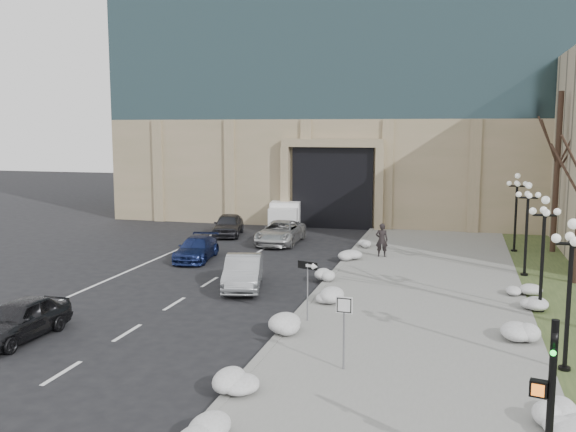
% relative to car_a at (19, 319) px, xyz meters
% --- Properties ---
extents(ground, '(160.00, 160.00, 0.00)m').
position_rel_car_a_xyz_m(ground, '(9.81, -4.41, -0.72)').
color(ground, black).
rests_on(ground, ground).
extents(sidewalk, '(9.00, 40.00, 0.12)m').
position_rel_car_a_xyz_m(sidewalk, '(13.31, 9.59, -0.66)').
color(sidewalk, gray).
rests_on(sidewalk, ground).
extents(curb, '(0.30, 40.00, 0.14)m').
position_rel_car_a_xyz_m(curb, '(8.81, 9.59, -0.65)').
color(curb, gray).
rests_on(curb, ground).
extents(car_a, '(1.89, 4.31, 1.45)m').
position_rel_car_a_xyz_m(car_a, '(0.00, 0.00, 0.00)').
color(car_a, black).
rests_on(car_a, ground).
extents(car_b, '(2.73, 4.90, 1.53)m').
position_rel_car_a_xyz_m(car_b, '(5.26, 8.90, 0.04)').
color(car_b, '#9B9FA2').
rests_on(car_b, ground).
extents(car_c, '(2.35, 4.64, 1.29)m').
position_rel_car_a_xyz_m(car_c, '(0.63, 14.29, -0.08)').
color(car_c, navy).
rests_on(car_c, ground).
extents(car_d, '(2.48, 5.27, 1.46)m').
position_rel_car_a_xyz_m(car_d, '(3.83, 20.39, 0.01)').
color(car_d, '#BBBBBB').
rests_on(car_d, ground).
extents(car_e, '(2.68, 4.73, 1.52)m').
position_rel_car_a_xyz_m(car_e, '(-0.48, 22.46, 0.04)').
color(car_e, '#313136').
rests_on(car_e, ground).
extents(pedestrian, '(0.75, 0.54, 1.91)m').
position_rel_car_a_xyz_m(pedestrian, '(10.67, 17.36, 0.35)').
color(pedestrian, black).
rests_on(pedestrian, sidewalk).
extents(box_truck, '(3.06, 6.41, 1.95)m').
position_rel_car_a_xyz_m(box_truck, '(2.28, 27.69, 0.22)').
color(box_truck, silver).
rests_on(box_truck, ground).
extents(one_way_sign, '(0.88, 0.46, 2.41)m').
position_rel_car_a_xyz_m(one_way_sign, '(9.53, 4.32, 1.27)').
color(one_way_sign, slate).
rests_on(one_way_sign, ground).
extents(keep_sign, '(0.51, 0.10, 2.38)m').
position_rel_car_a_xyz_m(keep_sign, '(11.60, -0.15, 1.03)').
color(keep_sign, slate).
rests_on(keep_sign, ground).
extents(traffic_signal, '(0.65, 0.86, 3.79)m').
position_rel_car_a_xyz_m(traffic_signal, '(16.65, -5.91, 1.16)').
color(traffic_signal, black).
rests_on(traffic_signal, ground).
extents(snow_clump_b, '(1.10, 1.60, 0.36)m').
position_rel_car_a_xyz_m(snow_clump_b, '(9.01, -2.51, -0.42)').
color(snow_clump_b, silver).
rests_on(snow_clump_b, sidewalk).
extents(snow_clump_c, '(1.10, 1.60, 0.36)m').
position_rel_car_a_xyz_m(snow_clump_c, '(8.92, 2.67, -0.42)').
color(snow_clump_c, silver).
rests_on(snow_clump_c, sidewalk).
extents(snow_clump_d, '(1.10, 1.60, 0.36)m').
position_rel_car_a_xyz_m(snow_clump_d, '(9.43, 7.16, -0.42)').
color(snow_clump_d, silver).
rests_on(snow_clump_d, sidewalk).
extents(snow_clump_e, '(1.10, 1.60, 0.36)m').
position_rel_car_a_xyz_m(snow_clump_e, '(8.94, 11.30, -0.42)').
color(snow_clump_e, silver).
rests_on(snow_clump_e, sidewalk).
extents(snow_clump_f, '(1.10, 1.60, 0.36)m').
position_rel_car_a_xyz_m(snow_clump_f, '(8.95, 16.15, -0.42)').
color(snow_clump_f, silver).
rests_on(snow_clump_f, sidewalk).
extents(snow_clump_g, '(1.10, 1.60, 0.36)m').
position_rel_car_a_xyz_m(snow_clump_g, '(9.30, 20.30, -0.42)').
color(snow_clump_g, silver).
rests_on(snow_clump_g, sidewalk).
extents(snow_clump_h, '(1.10, 1.60, 0.36)m').
position_rel_car_a_xyz_m(snow_clump_h, '(17.37, -2.00, -0.42)').
color(snow_clump_h, silver).
rests_on(snow_clump_h, sidewalk).
extents(snow_clump_i, '(1.10, 1.60, 0.36)m').
position_rel_car_a_xyz_m(snow_clump_i, '(17.19, 4.41, -0.42)').
color(snow_clump_i, silver).
rests_on(snow_clump_i, sidewalk).
extents(snow_clump_j, '(1.10, 1.60, 0.36)m').
position_rel_car_a_xyz_m(snow_clump_j, '(17.68, 10.29, -0.42)').
color(snow_clump_j, silver).
rests_on(snow_clump_j, sidewalk).
extents(snow_clump_k, '(1.10, 1.60, 0.36)m').
position_rel_car_a_xyz_m(snow_clump_k, '(17.62, 7.87, -0.42)').
color(snow_clump_k, silver).
rests_on(snow_clump_k, sidewalk).
extents(snow_clump_l, '(1.10, 1.60, 0.36)m').
position_rel_car_a_xyz_m(snow_clump_l, '(17.64, -2.97, -0.42)').
color(snow_clump_l, silver).
rests_on(snow_clump_l, sidewalk).
extents(lamppost_a, '(1.18, 1.18, 4.76)m').
position_rel_car_a_xyz_m(lamppost_a, '(18.11, 1.59, 2.35)').
color(lamppost_a, black).
rests_on(lamppost_a, ground).
extents(lamppost_b, '(1.18, 1.18, 4.76)m').
position_rel_car_a_xyz_m(lamppost_b, '(18.11, 8.09, 2.35)').
color(lamppost_b, black).
rests_on(lamppost_b, ground).
extents(lamppost_c, '(1.18, 1.18, 4.76)m').
position_rel_car_a_xyz_m(lamppost_c, '(18.11, 14.59, 2.35)').
color(lamppost_c, black).
rests_on(lamppost_c, ground).
extents(lamppost_d, '(1.18, 1.18, 4.76)m').
position_rel_car_a_xyz_m(lamppost_d, '(18.11, 21.09, 2.35)').
color(lamppost_d, black).
rests_on(lamppost_d, ground).
extents(tree_far, '(3.20, 3.20, 9.50)m').
position_rel_car_a_xyz_m(tree_far, '(20.31, 21.59, 5.43)').
color(tree_far, black).
rests_on(tree_far, ground).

